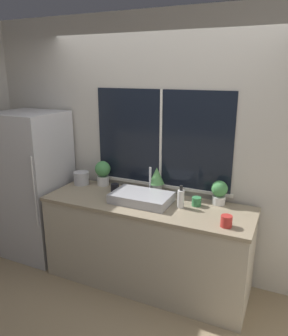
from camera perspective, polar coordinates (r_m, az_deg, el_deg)
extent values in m
plane|color=#937F60|center=(3.43, -2.10, -21.96)|extent=(14.00, 14.00, 0.00)
cube|color=#BCB7AD|center=(3.44, 3.17, 3.36)|extent=(8.00, 0.06, 2.70)
cube|color=black|center=(3.38, 2.98, 5.18)|extent=(1.48, 0.01, 0.99)
cube|color=silver|center=(3.37, 2.94, 5.16)|extent=(0.02, 0.01, 0.99)
cube|color=silver|center=(3.51, 2.82, -3.00)|extent=(1.54, 0.04, 0.03)
cube|color=#BCB7AD|center=(5.17, -15.64, 7.24)|extent=(0.06, 7.00, 2.70)
cube|color=#B2A893|center=(3.43, 0.38, -13.21)|extent=(2.05, 0.66, 0.86)
cube|color=gray|center=(3.23, 0.39, -6.31)|extent=(2.08, 0.68, 0.03)
cube|color=#B7B7BC|center=(4.03, -18.61, -2.89)|extent=(0.72, 0.66, 1.70)
cylinder|color=silver|center=(3.56, -18.54, -4.02)|extent=(0.02, 0.02, 0.77)
cube|color=#ADADB2|center=(3.22, -0.44, -5.18)|extent=(0.58, 0.36, 0.09)
cylinder|color=#B7B7BC|center=(3.41, 1.08, -4.46)|extent=(0.04, 0.04, 0.03)
cylinder|color=#B7B7BC|center=(3.36, 1.09, -2.08)|extent=(0.02, 0.02, 0.27)
cylinder|color=white|center=(3.71, -7.12, -2.20)|extent=(0.13, 0.13, 0.11)
sphere|color=#478E4C|center=(3.67, -7.20, -0.14)|extent=(0.17, 0.17, 0.17)
cylinder|color=white|center=(3.43, 2.15, -3.61)|extent=(0.11, 0.11, 0.12)
cone|color=#569951|center=(3.38, 2.18, -1.31)|extent=(0.16, 0.16, 0.17)
cylinder|color=white|center=(3.26, 12.88, -5.48)|extent=(0.13, 0.13, 0.08)
sphere|color=#478E4C|center=(3.21, 13.01, -3.53)|extent=(0.16, 0.16, 0.16)
cylinder|color=white|center=(3.10, 6.43, -5.38)|extent=(0.06, 0.06, 0.17)
cylinder|color=black|center=(3.06, 6.49, -3.48)|extent=(0.03, 0.03, 0.05)
cylinder|color=#B72D28|center=(2.82, 14.15, -8.97)|extent=(0.10, 0.10, 0.10)
cylinder|color=#38844C|center=(3.18, 9.13, -5.78)|extent=(0.09, 0.09, 0.08)
cylinder|color=black|center=(3.50, -5.11, -3.46)|extent=(0.09, 0.09, 0.09)
cylinder|color=#B2B2B7|center=(3.78, -10.85, -1.73)|extent=(0.17, 0.17, 0.15)
cone|color=#B2B2B7|center=(3.75, -10.92, -0.56)|extent=(0.15, 0.15, 0.02)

